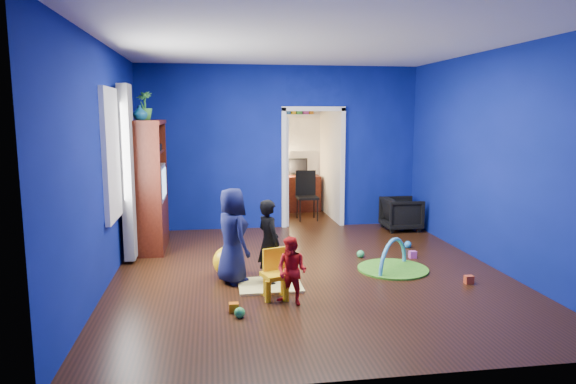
{
  "coord_description": "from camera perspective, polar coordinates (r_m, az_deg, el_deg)",
  "views": [
    {
      "loc": [
        -1.24,
        -6.36,
        2.06
      ],
      "look_at": [
        -0.22,
        0.4,
        1.01
      ],
      "focal_mm": 32.0,
      "sensor_mm": 36.0,
      "label": 1
    }
  ],
  "objects": [
    {
      "name": "floor",
      "position": [
        6.8,
        2.35,
        -8.91
      ],
      "size": [
        5.0,
        5.5,
        0.01
      ],
      "primitive_type": "cube",
      "color": "black",
      "rests_on": "ground"
    },
    {
      "name": "ceiling",
      "position": [
        6.53,
        2.51,
        16.13
      ],
      "size": [
        5.0,
        5.5,
        0.01
      ],
      "primitive_type": "cube",
      "color": "white",
      "rests_on": "wall_back"
    },
    {
      "name": "wall_back",
      "position": [
        9.21,
        -0.85,
        4.94
      ],
      "size": [
        5.0,
        0.02,
        2.9
      ],
      "primitive_type": "cube",
      "color": "navy",
      "rests_on": "floor"
    },
    {
      "name": "wall_front",
      "position": [
        3.86,
        10.24,
        -0.46
      ],
      "size": [
        5.0,
        0.02,
        2.9
      ],
      "primitive_type": "cube",
      "color": "navy",
      "rests_on": "floor"
    },
    {
      "name": "wall_left",
      "position": [
        6.51,
        -19.75,
        2.86
      ],
      "size": [
        0.02,
        5.5,
        2.9
      ],
      "primitive_type": "cube",
      "color": "navy",
      "rests_on": "floor"
    },
    {
      "name": "wall_right",
      "position": [
        7.4,
        21.83,
        3.39
      ],
      "size": [
        0.02,
        5.5,
        2.9
      ],
      "primitive_type": "cube",
      "color": "navy",
      "rests_on": "floor"
    },
    {
      "name": "alcove",
      "position": [
        10.18,
        1.84,
        4.17
      ],
      "size": [
        1.0,
        1.75,
        2.5
      ],
      "primitive_type": null,
      "color": "silver",
      "rests_on": "floor"
    },
    {
      "name": "armchair",
      "position": [
        9.35,
        12.5,
        -2.37
      ],
      "size": [
        0.65,
        0.63,
        0.58
      ],
      "primitive_type": "imported",
      "rotation": [
        0.0,
        0.0,
        1.56
      ],
      "color": "black",
      "rests_on": "floor"
    },
    {
      "name": "child_black",
      "position": [
        6.21,
        -2.15,
        -5.59
      ],
      "size": [
        0.38,
        0.45,
        1.04
      ],
      "primitive_type": "imported",
      "rotation": [
        0.0,
        0.0,
        1.99
      ],
      "color": "black",
      "rests_on": "floor"
    },
    {
      "name": "child_navy",
      "position": [
        6.3,
        -6.2,
        -4.85
      ],
      "size": [
        0.57,
        0.67,
        1.17
      ],
      "primitive_type": "imported",
      "rotation": [
        0.0,
        0.0,
        2.0
      ],
      "color": "#0F1539",
      "rests_on": "floor"
    },
    {
      "name": "toddler_red",
      "position": [
        5.6,
        0.43,
        -8.77
      ],
      "size": [
        0.46,
        0.44,
        0.75
      ],
      "primitive_type": "imported",
      "rotation": [
        0.0,
        0.0,
        -0.65
      ],
      "color": "red",
      "rests_on": "floor"
    },
    {
      "name": "vase",
      "position": [
        7.66,
        -16.13,
        8.45
      ],
      "size": [
        0.23,
        0.23,
        0.21
      ],
      "primitive_type": "imported",
      "rotation": [
        0.0,
        0.0,
        0.12
      ],
      "color": "#0B565D",
      "rests_on": "tv_armoire"
    },
    {
      "name": "potted_plant",
      "position": [
        8.18,
        -15.69,
        9.23
      ],
      "size": [
        0.31,
        0.31,
        0.43
      ],
      "primitive_type": "imported",
      "rotation": [
        0.0,
        0.0,
        -0.39
      ],
      "color": "green",
      "rests_on": "tv_armoire"
    },
    {
      "name": "tv_armoire",
      "position": [
        8.03,
        -15.53,
        0.7
      ],
      "size": [
        0.58,
        1.14,
        1.96
      ],
      "primitive_type": "cube",
      "color": "#371309",
      "rests_on": "floor"
    },
    {
      "name": "crt_tv",
      "position": [
        8.02,
        -15.26,
        0.99
      ],
      "size": [
        0.46,
        0.7,
        0.54
      ],
      "primitive_type": "cube",
      "color": "silver",
      "rests_on": "tv_armoire"
    },
    {
      "name": "yellow_blanket",
      "position": [
        6.26,
        -2.01,
        -10.31
      ],
      "size": [
        0.75,
        0.6,
        0.03
      ],
      "primitive_type": "cube",
      "rotation": [
        0.0,
        0.0,
        -0.0
      ],
      "color": "#F2E07A",
      "rests_on": "floor"
    },
    {
      "name": "hopper_ball",
      "position": [
        6.64,
        -6.68,
        -7.65
      ],
      "size": [
        0.39,
        0.39,
        0.39
      ],
      "primitive_type": "sphere",
      "color": "yellow",
      "rests_on": "floor"
    },
    {
      "name": "kid_chair",
      "position": [
        5.81,
        -1.37,
        -9.41
      ],
      "size": [
        0.35,
        0.35,
        0.5
      ],
      "primitive_type": "cube",
      "rotation": [
        0.0,
        0.0,
        0.31
      ],
      "color": "yellow",
      "rests_on": "floor"
    },
    {
      "name": "play_mat",
      "position": [
        7.03,
        11.57,
        -8.37
      ],
      "size": [
        0.93,
        0.93,
        0.02
      ],
      "primitive_type": "cylinder",
      "color": "#339020",
      "rests_on": "floor"
    },
    {
      "name": "toy_arch",
      "position": [
        7.03,
        11.58,
        -8.31
      ],
      "size": [
        0.61,
        0.64,
        0.83
      ],
      "primitive_type": "torus",
      "rotation": [
        1.57,
        0.0,
        0.81
      ],
      "color": "#3F8CD8",
      "rests_on": "floor"
    },
    {
      "name": "window_left",
      "position": [
        6.84,
        -19.11,
        3.99
      ],
      "size": [
        0.03,
        0.95,
        1.55
      ],
      "primitive_type": "cube",
      "color": "white",
      "rests_on": "wall_left"
    },
    {
      "name": "curtain",
      "position": [
        7.39,
        -17.36,
        2.05
      ],
      "size": [
        0.14,
        0.42,
        2.4
      ],
      "primitive_type": "cube",
      "color": "slate",
      "rests_on": "floor"
    },
    {
      "name": "doorway",
      "position": [
        9.35,
        2.8,
        2.52
      ],
      "size": [
        1.16,
        0.1,
        2.1
      ],
      "primitive_type": "cube",
      "color": "white",
      "rests_on": "floor"
    },
    {
      "name": "study_desk",
      "position": [
        10.91,
        1.21,
        -0.16
      ],
      "size": [
        0.88,
        0.44,
        0.75
      ],
      "primitive_type": "cube",
      "color": "#3D140A",
      "rests_on": "floor"
    },
    {
      "name": "desk_monitor",
      "position": [
        10.95,
        1.11,
        2.91
      ],
      "size": [
        0.4,
        0.05,
        0.32
      ],
      "primitive_type": "cube",
      "color": "black",
      "rests_on": "study_desk"
    },
    {
      "name": "desk_lamp",
      "position": [
        10.85,
        -0.29,
        2.76
      ],
      "size": [
        0.14,
        0.14,
        0.14
      ],
      "primitive_type": "sphere",
      "color": "#FFD88C",
      "rests_on": "study_desk"
    },
    {
      "name": "folding_chair",
      "position": [
        9.96,
        2.15,
        -0.51
      ],
      "size": [
        0.4,
        0.4,
        0.92
      ],
      "primitive_type": "cube",
      "color": "black",
      "rests_on": "floor"
    },
    {
      "name": "book_shelf",
      "position": [
        10.88,
        1.14,
        8.52
      ],
      "size": [
        0.88,
        0.24,
        0.04
      ],
      "primitive_type": "cube",
      "color": "white",
      "rests_on": "study_desk"
    },
    {
      "name": "toy_0",
      "position": [
        6.72,
        19.46,
        -9.16
      ],
      "size": [
        0.1,
        0.08,
        0.1
      ],
      "primitive_type": "cube",
      "color": "#DD4A24",
      "rests_on": "floor"
    },
    {
      "name": "toy_1",
      "position": [
        8.19,
        13.17,
        -5.67
      ],
      "size": [
        0.11,
        0.11,
        0.11
      ],
      "primitive_type": "sphere",
      "color": "#2590D6",
      "rests_on": "floor"
    },
    {
      "name": "toy_2",
      "position": [
        5.52,
        -6.04,
        -12.66
      ],
      "size": [
        0.1,
        0.08,
        0.1
      ],
      "primitive_type": "cube",
      "color": "#E1600B",
      "rests_on": "floor"
    },
    {
      "name": "toy_3",
      "position": [
        7.52,
        8.07,
        -6.8
      ],
      "size": [
        0.11,
        0.11,
        0.11
      ],
      "primitive_type": "sphere",
      "color": "#34B85E",
      "rests_on": "floor"
    },
    {
      "name": "toy_4",
      "position": [
        7.64,
        13.68,
        -6.77
      ],
      "size": [
        0.1,
        0.08,
        0.1
      ],
      "primitive_type": "cube",
      "color": "#D14EB5",
      "rests_on": "floor"
    },
    {
      "name": "toy_5",
      "position": [
        5.38,
        -5.39,
        -13.16
      ],
      "size": [
        0.11,
        0.11,
        0.11
      ],
      "primitive_type": "sphere",
      "color": "green",
      "rests_on": "floor"
    }
  ]
}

